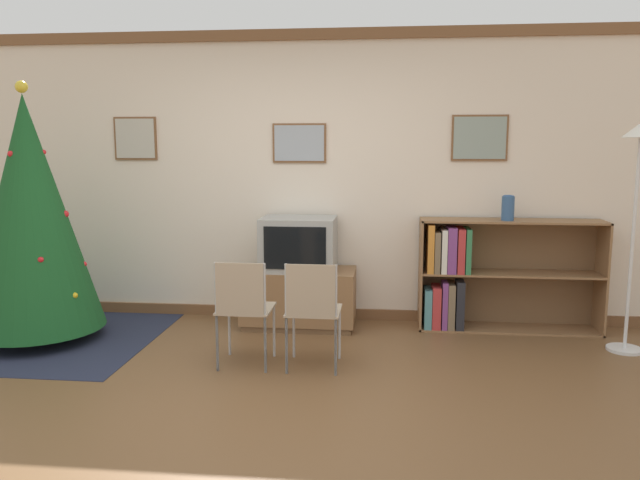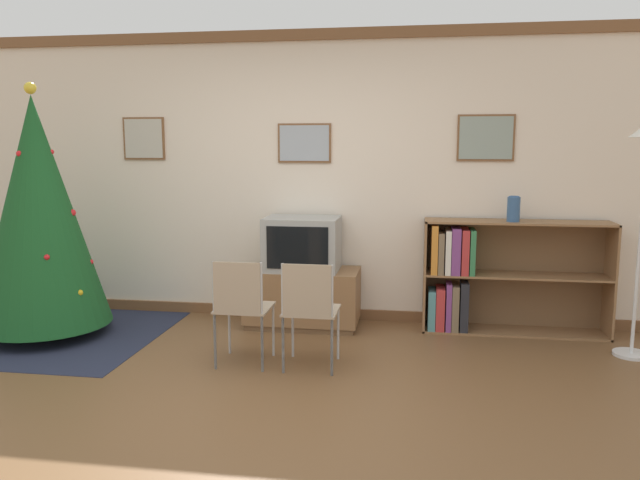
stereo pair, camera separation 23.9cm
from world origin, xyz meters
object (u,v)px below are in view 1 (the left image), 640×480
object	(u,v)px
christmas_tree	(30,214)
television	(299,244)
folding_chair_left	(243,306)
tv_console	(299,298)
standing_lamp	(638,177)
vase	(508,208)
bookshelf	(476,275)
folding_chair_right	(312,308)

from	to	relation	value
christmas_tree	television	size ratio (longest dim) A/B	3.26
christmas_tree	folding_chair_left	xyz separation A→B (m)	(1.92, -0.49, -0.61)
christmas_tree	tv_console	world-z (taller)	christmas_tree
television	standing_lamp	distance (m)	2.84
vase	standing_lamp	size ratio (longest dim) A/B	0.12
bookshelf	vase	bearing A→B (deg)	-10.26
folding_chair_right	vase	bearing A→B (deg)	36.50
tv_console	standing_lamp	size ratio (longest dim) A/B	0.56
bookshelf	vase	distance (m)	0.66
television	folding_chair_left	world-z (taller)	television
christmas_tree	vase	distance (m)	4.08
folding_chair_right	standing_lamp	bearing A→B (deg)	15.90
folding_chair_left	television	bearing A→B (deg)	77.01
standing_lamp	television	bearing A→B (deg)	171.34
tv_console	television	size ratio (longest dim) A/B	1.54
christmas_tree	tv_console	size ratio (longest dim) A/B	2.11
folding_chair_right	bookshelf	bearing A→B (deg)	42.14
christmas_tree	bookshelf	distance (m)	3.90
folding_chair_right	folding_chair_left	bearing A→B (deg)	180.00
tv_console	vase	world-z (taller)	vase
television	bookshelf	world-z (taller)	television
folding_chair_left	bookshelf	size ratio (longest dim) A/B	0.51
television	folding_chair_left	xyz separation A→B (m)	(-0.26, -1.12, -0.30)
television	vase	distance (m)	1.88
tv_console	vase	bearing A→B (deg)	1.60
folding_chair_right	television	bearing A→B (deg)	102.99
folding_chair_left	vase	distance (m)	2.50
tv_console	folding_chair_left	world-z (taller)	folding_chair_left
television	christmas_tree	bearing A→B (deg)	-163.79
bookshelf	vase	world-z (taller)	vase
vase	christmas_tree	bearing A→B (deg)	-170.31
television	bookshelf	size ratio (longest dim) A/B	0.41
vase	standing_lamp	bearing A→B (deg)	-27.97
folding_chair_right	bookshelf	world-z (taller)	bookshelf
tv_console	television	xyz separation A→B (m)	(-0.00, -0.00, 0.50)
tv_console	vase	xyz separation A→B (m)	(1.85, 0.05, 0.85)
standing_lamp	bookshelf	bearing A→B (deg)	155.48
television	folding_chair_left	bearing A→B (deg)	-102.99
bookshelf	standing_lamp	bearing A→B (deg)	-24.52
folding_chair_left	standing_lamp	distance (m)	3.21
christmas_tree	standing_lamp	xyz separation A→B (m)	(4.91, 0.22, 0.32)
christmas_tree	bookshelf	bearing A→B (deg)	10.93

